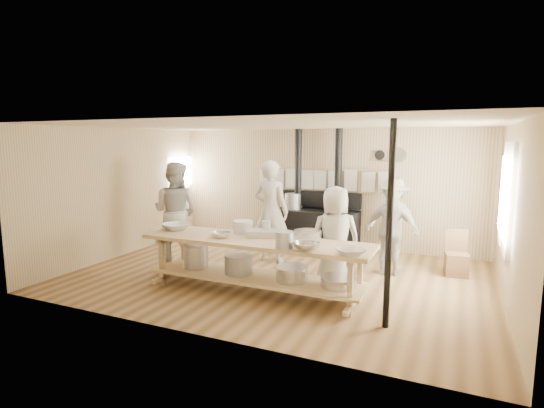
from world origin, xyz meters
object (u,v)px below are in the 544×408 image
cook_left (176,212)px  cook_by_window (393,218)px  prep_table (255,260)px  cook_far_left (271,211)px  roasting_pan (262,233)px  cook_right (391,231)px  cook_center (335,238)px  chair (456,262)px  stove (316,225)px

cook_left → cook_by_window: (3.87, 1.83, -0.16)m
cook_left → prep_table: bearing=149.6°
cook_far_left → roasting_pan: cook_far_left is taller
cook_right → prep_table: bearing=47.4°
cook_left → cook_center: (3.30, -0.35, -0.15)m
cook_right → chair: 1.27m
stove → cook_right: bearing=-34.8°
cook_far_left → cook_right: cook_far_left is taller
cook_by_window → chair: cook_by_window is taller
cook_by_window → cook_center: bearing=-91.4°
cook_left → cook_by_window: bearing=-160.5°
cook_by_window → roasting_pan: cook_by_window is taller
stove → cook_center: (1.07, -2.35, 0.30)m
cook_right → cook_by_window: 1.07m
prep_table → cook_center: 1.30m
cook_center → cook_right: cook_center is taller
stove → cook_right: 2.17m
prep_table → cook_right: (1.77, 1.79, 0.26)m
cook_center → cook_right: bearing=-150.6°
stove → roasting_pan: (0.02, -2.83, 0.38)m
chair → roasting_pan: size_ratio=1.66×
cook_far_left → roasting_pan: bearing=113.0°
cook_far_left → cook_center: 1.89m
prep_table → chair: 3.61m
prep_table → cook_center: size_ratio=2.18×
prep_table → cook_left: bearing=155.4°
prep_table → roasting_pan: roasting_pan is taller
cook_by_window → roasting_pan: 3.11m
cook_center → roasting_pan: cook_center is taller
stove → cook_left: bearing=-138.2°
roasting_pan → prep_table: bearing=-96.7°
cook_center → cook_right: size_ratio=1.06×
prep_table → cook_center: (1.07, 0.67, 0.30)m
cook_left → cook_right: size_ratio=1.24×
roasting_pan → cook_by_window: bearing=58.7°
stove → chair: (2.84, -0.82, -0.29)m
roasting_pan → cook_left: bearing=159.8°
prep_table → cook_center: bearing=31.9°
stove → cook_by_window: stove is taller
cook_by_window → roasting_pan: size_ratio=3.41×
stove → cook_far_left: stove is taller
stove → cook_by_window: bearing=-5.8°
stove → cook_center: stove is taller
prep_table → cook_far_left: cook_far_left is taller
cook_far_left → cook_by_window: 2.43m
cook_left → cook_right: bearing=-175.0°
roasting_pan → cook_center: bearing=24.4°
cook_far_left → prep_table: bearing=110.3°
cook_center → chair: bearing=-167.7°
roasting_pan → stove: bearing=90.4°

